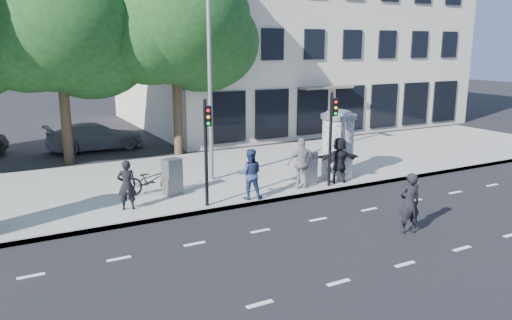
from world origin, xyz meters
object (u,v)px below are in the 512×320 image
ped_c (250,174)px  cabinet_right (309,168)px  traffic_pole_near (206,142)px  ped_e (302,163)px  cabinet_left (172,177)px  car_right (95,136)px  bicycle (151,180)px  ped_f (339,160)px  ad_column_right (338,142)px  ped_b (127,185)px  traffic_pole_far (332,130)px  street_lamp (210,55)px  man_road (409,203)px

ped_c → cabinet_right: bearing=-142.2°
traffic_pole_near → ped_e: size_ratio=1.87×
cabinet_left → car_right: bearing=75.9°
ped_e → bicycle: 5.30m
ped_f → car_right: size_ratio=0.37×
ad_column_right → ped_b: (-8.13, -0.03, -0.60)m
traffic_pole_far → cabinet_left: (-5.36, 1.76, -1.45)m
traffic_pole_near → ped_f: 5.54m
ped_e → street_lamp: bearing=-30.2°
traffic_pole_near → man_road: 6.28m
street_lamp → cabinet_left: bearing=-151.1°
ad_column_right → ped_b: ad_column_right is taller
ad_column_right → ped_f: size_ratio=1.54×
car_right → bicycle: bearing=178.6°
traffic_pole_near → ped_e: (3.75, 0.28, -1.17)m
ad_column_right → traffic_pole_far: size_ratio=0.78×
man_road → ped_c: bearing=-44.1°
ad_column_right → car_right: bearing=123.7°
traffic_pole_far → car_right: (-6.06, 11.49, -1.55)m
street_lamp → cabinet_right: street_lamp is taller
ped_b → man_road: bearing=155.8°
cabinet_left → car_right: (-0.70, 9.73, -0.09)m
ped_e → traffic_pole_far: bearing=-177.5°
street_lamp → bicycle: 4.93m
ped_c → car_right: 11.78m
traffic_pole_far → ped_b: size_ratio=2.15×
traffic_pole_far → cabinet_left: traffic_pole_far is taller
traffic_pole_near → street_lamp: 4.07m
man_road → car_right: man_road is taller
ped_f → car_right: 13.04m
traffic_pole_far → street_lamp: bearing=140.1°
ped_f → cabinet_left: ped_f is taller
ped_b → ped_f: 7.75m
traffic_pole_far → ped_f: size_ratio=1.98×
ped_b → ped_c: 3.97m
bicycle → ped_c: bearing=-123.5°
man_road → ped_b: bearing=-23.7°
traffic_pole_far → ped_b: traffic_pole_far is taller
ped_e → cabinet_left: size_ratio=1.45×
ped_f → cabinet_right: bearing=-1.1°
street_lamp → man_road: 8.76m
bicycle → cabinet_right: cabinet_right is taller
traffic_pole_near → cabinet_left: traffic_pole_near is taller
ad_column_right → car_right: 12.75m
street_lamp → traffic_pole_far: bearing=-39.9°
traffic_pole_far → cabinet_left: bearing=161.8°
ped_e → ped_f: ped_e is taller
street_lamp → ped_c: 4.71m
ped_f → cabinet_right: 1.17m
man_road → street_lamp: bearing=-53.4°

